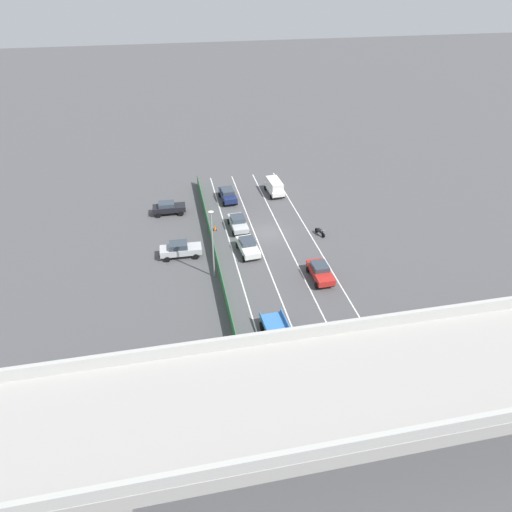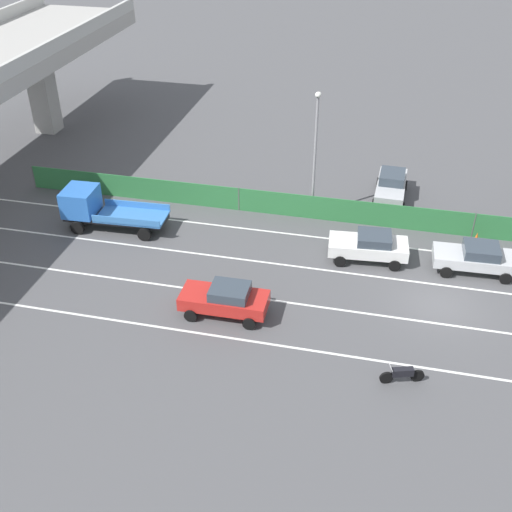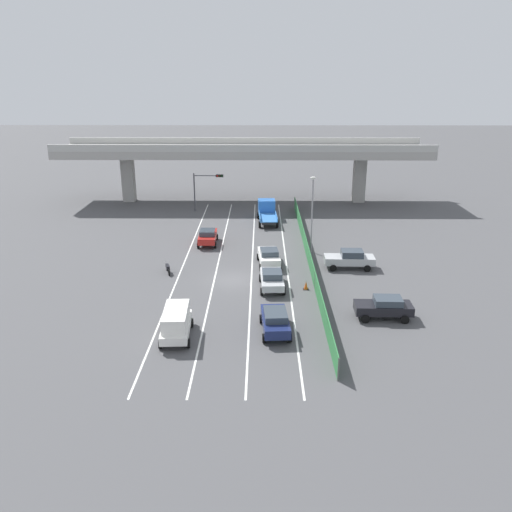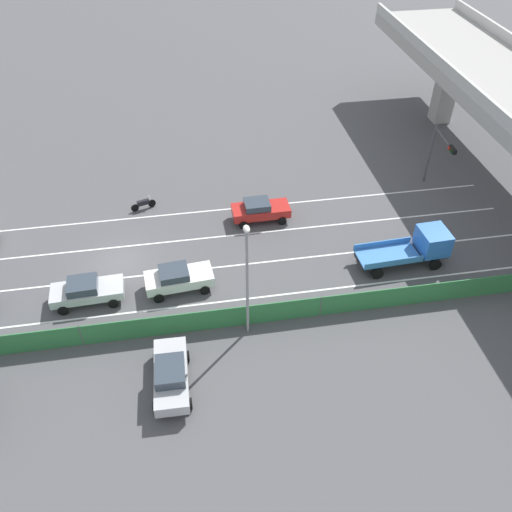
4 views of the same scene
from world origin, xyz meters
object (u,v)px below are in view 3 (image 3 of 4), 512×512
at_px(traffic_light, 205,184).
at_px(car_sedan_red, 208,236).
at_px(car_sedan_silver, 272,278).
at_px(street_lamp, 312,208).
at_px(parked_sedan_dark, 384,307).
at_px(parked_wagon_silver, 350,259).
at_px(car_sedan_navy, 275,320).
at_px(motorcycle, 168,268).
at_px(car_hatchback_white, 269,256).
at_px(flatbed_truck_blue, 267,211).
at_px(traffic_cone, 306,285).
at_px(car_van_white, 176,322).

bearing_deg(traffic_light, car_sedan_red, -83.40).
xyz_separation_m(car_sedan_silver, street_lamp, (4.15, 9.50, 3.79)).
bearing_deg(traffic_light, parked_sedan_dark, -62.72).
bearing_deg(parked_wagon_silver, car_sedan_navy, -119.48).
height_order(motorcycle, parked_sedan_dark, parked_sedan_dark).
distance_m(car_hatchback_white, car_sedan_silver, 5.69).
height_order(parked_wagon_silver, traffic_light, traffic_light).
relative_size(car_sedan_red, car_hatchback_white, 0.96).
distance_m(flatbed_truck_blue, traffic_cone, 22.16).
distance_m(car_van_white, parked_sedan_dark, 15.26).
bearing_deg(motorcycle, street_lamp, 23.78).
bearing_deg(street_lamp, motorcycle, -156.22).
xyz_separation_m(car_sedan_red, car_sedan_navy, (6.69, -20.09, 0.03)).
height_order(car_hatchback_white, traffic_light, traffic_light).
height_order(traffic_light, traffic_cone, traffic_light).
xyz_separation_m(car_hatchback_white, car_sedan_navy, (0.25, -13.69, 0.03)).
bearing_deg(motorcycle, car_hatchback_white, 13.20).
xyz_separation_m(car_van_white, parked_sedan_dark, (14.93, 3.12, -0.26)).
xyz_separation_m(car_van_white, street_lamp, (10.88, 18.29, 3.49)).
distance_m(car_sedan_red, street_lamp, 11.70).
relative_size(car_sedan_red, traffic_light, 0.84).
relative_size(flatbed_truck_blue, parked_sedan_dark, 1.45).
bearing_deg(motorcycle, car_sedan_navy, -50.41).
height_order(car_hatchback_white, parked_wagon_silver, parked_wagon_silver).
distance_m(parked_sedan_dark, street_lamp, 16.14).
height_order(motorcycle, traffic_cone, motorcycle).
height_order(flatbed_truck_blue, street_lamp, street_lamp).
relative_size(parked_sedan_dark, street_lamp, 0.55).
bearing_deg(traffic_cone, car_sedan_red, 127.63).
distance_m(car_sedan_red, flatbed_truck_blue, 11.57).
xyz_separation_m(car_hatchback_white, car_van_white, (-6.56, -14.48, 0.28)).
xyz_separation_m(motorcycle, traffic_light, (1.19, 22.74, 3.19)).
xyz_separation_m(flatbed_truck_blue, traffic_cone, (3.07, -21.93, -0.91)).
bearing_deg(parked_wagon_silver, traffic_light, 126.17).
height_order(car_van_white, car_sedan_navy, car_van_white).
xyz_separation_m(car_hatchback_white, motorcycle, (-9.28, -2.18, -0.45)).
height_order(parked_sedan_dark, street_lamp, street_lamp).
xyz_separation_m(car_sedan_navy, motorcycle, (-9.52, 11.51, -0.48)).
xyz_separation_m(car_sedan_silver, flatbed_truck_blue, (-0.19, 21.70, 0.37)).
xyz_separation_m(car_sedan_red, parked_wagon_silver, (13.98, -7.20, 0.05)).
bearing_deg(car_van_white, motorcycle, 102.45).
relative_size(car_van_white, flatbed_truck_blue, 0.74).
bearing_deg(car_hatchback_white, street_lamp, 41.45).
height_order(parked_wagon_silver, traffic_cone, parked_wagon_silver).
relative_size(car_sedan_red, motorcycle, 2.27).
bearing_deg(car_sedan_silver, car_hatchback_white, 91.69).
xyz_separation_m(motorcycle, street_lamp, (13.59, 5.99, 4.21)).
height_order(car_sedan_red, traffic_light, traffic_light).
distance_m(car_hatchback_white, street_lamp, 6.88).
bearing_deg(traffic_light, car_sedan_silver, -72.54).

